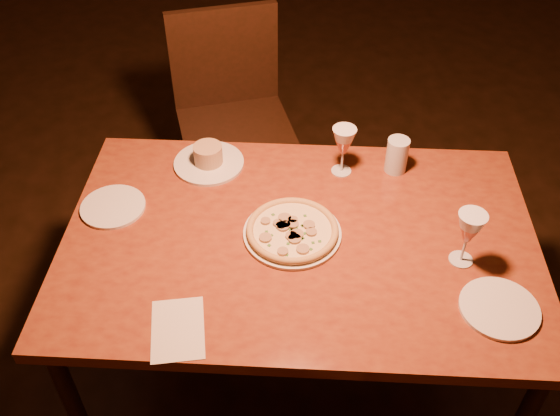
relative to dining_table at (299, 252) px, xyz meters
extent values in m
plane|color=black|center=(-0.03, 0.29, -0.70)|extent=(7.00, 7.00, 0.00)
cube|color=brown|center=(0.00, 0.00, 0.05)|extent=(1.57, 1.14, 0.04)
cylinder|color=black|center=(-0.71, -0.29, -0.34)|extent=(0.05, 0.05, 0.73)
cylinder|color=black|center=(-0.58, 0.50, -0.34)|extent=(0.05, 0.05, 0.73)
cylinder|color=black|center=(0.71, 0.29, -0.34)|extent=(0.05, 0.05, 0.73)
cube|color=black|center=(-0.15, 0.92, -0.19)|extent=(0.53, 0.53, 0.05)
cube|color=black|center=(-0.18, 1.14, 0.06)|extent=(0.47, 0.10, 0.45)
cylinder|color=black|center=(-0.32, 0.70, -0.46)|extent=(0.04, 0.04, 0.49)
cylinder|color=black|center=(-0.37, 1.08, -0.46)|extent=(0.04, 0.04, 0.49)
cylinder|color=black|center=(0.06, 0.75, -0.46)|extent=(0.04, 0.04, 0.49)
cylinder|color=black|center=(0.01, 1.13, -0.46)|extent=(0.04, 0.04, 0.49)
cylinder|color=silver|center=(-0.02, 0.01, 0.07)|extent=(0.30, 0.30, 0.01)
cylinder|color=beige|center=(-0.02, 0.01, 0.08)|extent=(0.27, 0.27, 0.01)
torus|color=tan|center=(-0.02, 0.01, 0.09)|extent=(0.28, 0.28, 0.02)
cylinder|color=silver|center=(-0.27, 0.38, 0.07)|extent=(0.24, 0.24, 0.01)
cylinder|color=tan|center=(-0.27, 0.38, 0.11)|extent=(0.10, 0.10, 0.07)
cylinder|color=silver|center=(0.36, 0.28, 0.13)|extent=(0.07, 0.07, 0.12)
cylinder|color=silver|center=(-0.57, 0.19, 0.07)|extent=(0.20, 0.20, 0.01)
cylinder|color=silver|center=(0.50, -0.33, 0.07)|extent=(0.22, 0.22, 0.01)
cube|color=beige|center=(-0.36, -0.30, 0.07)|extent=(0.14, 0.20, 0.00)
camera|label=1|loc=(-0.20, -1.31, 1.42)|focal=40.00mm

